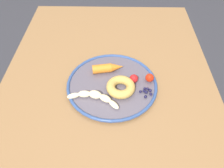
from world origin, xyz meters
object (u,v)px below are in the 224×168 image
(carrot_orange, at_px, (108,68))
(donut, at_px, (121,87))
(blueberry_pile, at_px, (147,92))
(plate, at_px, (112,85))
(tomato_mid, at_px, (150,78))
(tomato_near, at_px, (134,79))
(banana, at_px, (94,97))
(dining_table, at_px, (108,104))

(carrot_orange, xyz_separation_m, donut, (0.10, 0.05, -0.00))
(blueberry_pile, bearing_deg, donut, -98.19)
(plate, xyz_separation_m, tomato_mid, (-0.02, 0.14, 0.02))
(plate, distance_m, donut, 0.05)
(carrot_orange, relative_size, tomato_near, 3.86)
(tomato_near, bearing_deg, banana, -58.46)
(blueberry_pile, relative_size, tomato_near, 1.51)
(tomato_near, bearing_deg, blueberry_pile, 38.19)
(dining_table, xyz_separation_m, plate, (-0.02, 0.02, 0.10))
(blueberry_pile, distance_m, tomato_near, 0.07)
(dining_table, height_order, banana, banana)
(donut, height_order, tomato_mid, same)
(banana, distance_m, tomato_near, 0.17)
(banana, height_order, tomato_mid, tomato_mid)
(banana, bearing_deg, blueberry_pile, 99.44)
(plate, bearing_deg, carrot_orange, -165.83)
(banana, distance_m, carrot_orange, 0.15)
(donut, height_order, blueberry_pile, donut)
(banana, xyz_separation_m, carrot_orange, (-0.14, 0.04, 0.01))
(dining_table, relative_size, tomato_mid, 38.56)
(donut, relative_size, tomato_mid, 3.25)
(donut, distance_m, tomato_near, 0.07)
(plate, relative_size, blueberry_pile, 6.99)
(dining_table, xyz_separation_m, banana, (0.05, -0.04, 0.11))
(plate, height_order, blueberry_pile, blueberry_pile)
(dining_table, height_order, tomato_near, tomato_near)
(carrot_orange, relative_size, blueberry_pile, 2.57)
(banana, xyz_separation_m, blueberry_pile, (-0.03, 0.19, -0.01))
(plate, bearing_deg, donut, 48.48)
(carrot_orange, bearing_deg, banana, -16.72)
(carrot_orange, bearing_deg, dining_table, 0.73)
(blueberry_pile, bearing_deg, tomato_mid, 166.10)
(dining_table, height_order, tomato_mid, tomato_mid)
(dining_table, bearing_deg, blueberry_pile, 80.97)
(blueberry_pile, distance_m, tomato_mid, 0.06)
(donut, bearing_deg, tomato_mid, 113.97)
(dining_table, bearing_deg, banana, -39.28)
(dining_table, distance_m, tomato_mid, 0.20)
(donut, bearing_deg, blueberry_pile, 81.81)
(banana, bearing_deg, tomato_mid, 114.76)
(donut, bearing_deg, banana, -64.33)
(dining_table, xyz_separation_m, tomato_mid, (-0.04, 0.16, 0.12))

